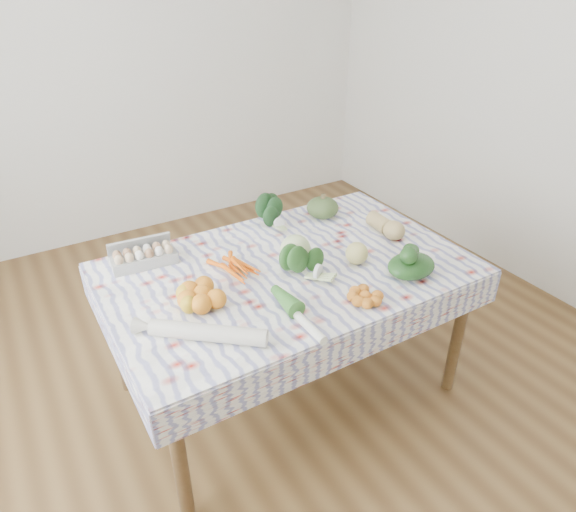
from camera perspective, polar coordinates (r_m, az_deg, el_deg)
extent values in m
plane|color=brown|center=(2.86, 0.00, -14.30)|extent=(4.50, 4.50, 0.00)
cube|color=white|center=(4.17, -17.23, 20.75)|extent=(4.00, 0.04, 2.80)
cube|color=brown|center=(2.40, 0.00, -1.85)|extent=(1.60, 1.00, 0.04)
cylinder|color=brown|center=(2.13, -11.90, -21.60)|extent=(0.06, 0.06, 0.71)
cylinder|color=brown|center=(2.76, 18.35, -8.31)|extent=(0.06, 0.06, 0.71)
cylinder|color=brown|center=(2.76, -18.38, -8.38)|extent=(0.06, 0.06, 0.71)
cylinder|color=brown|center=(3.27, 7.18, -0.29)|extent=(0.06, 0.06, 0.71)
cube|color=white|center=(2.39, 0.00, -1.32)|extent=(1.66, 1.06, 0.01)
cube|color=#A1A09C|center=(2.47, -15.71, -0.19)|extent=(0.31, 0.14, 0.08)
cube|color=#F8610C|center=(2.35, -5.58, -1.34)|extent=(0.23, 0.21, 0.04)
ellipsoid|color=#183A19|center=(2.72, -1.39, 4.69)|extent=(0.17, 0.16, 0.14)
ellipsoid|color=#3D5327|center=(2.83, 3.87, 5.39)|extent=(0.19, 0.19, 0.12)
sphere|color=#B7CA86|center=(2.38, 0.83, 0.69)|extent=(0.16, 0.16, 0.14)
ellipsoid|color=tan|center=(2.69, 10.87, 3.46)|extent=(0.12, 0.24, 0.11)
cube|color=orange|center=(2.15, -9.46, -4.21)|extent=(0.28, 0.28, 0.09)
ellipsoid|color=#24521D|center=(2.28, 2.06, -1.02)|extent=(0.23, 0.23, 0.12)
cube|color=orange|center=(2.17, 8.58, -4.34)|extent=(0.22, 0.22, 0.05)
sphere|color=#CABD66|center=(2.41, 7.65, 0.31)|extent=(0.13, 0.13, 0.11)
ellipsoid|color=#163513|center=(2.36, 13.53, -1.06)|extent=(0.28, 0.26, 0.10)
cylinder|color=beige|center=(1.96, -8.86, -8.42)|extent=(0.41, 0.35, 0.07)
cylinder|color=white|center=(2.04, 1.14, -6.65)|extent=(0.04, 0.36, 0.04)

